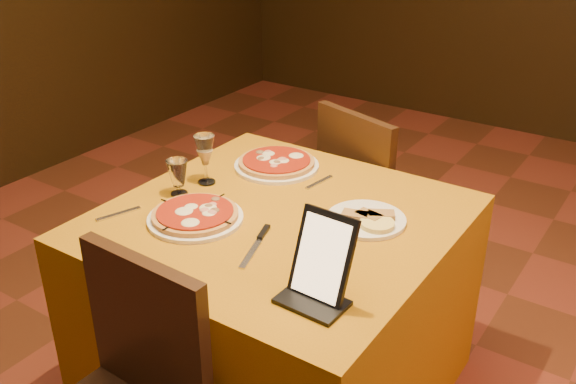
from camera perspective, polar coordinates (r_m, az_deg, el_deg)
The scene contains 11 objects.
main_table at distance 2.33m, azimuth -0.76°, elevation -10.24°, with size 1.10×1.10×0.75m, color #AA6C0A.
chair_main_far at distance 2.89m, azimuth 8.37°, elevation -0.86°, with size 0.42×0.42×0.91m, color black, non-canonical shape.
pizza_near at distance 2.12m, azimuth -8.24°, elevation -2.14°, with size 0.31×0.31×0.03m.
pizza_far at distance 2.48m, azimuth -1.03°, elevation 2.53°, with size 0.33×0.33×0.03m.
cutlet_dish at distance 2.10m, azimuth 6.95°, elevation -2.30°, with size 0.26×0.26×0.03m.
wine_glass at distance 2.34m, azimuth -7.37°, elevation 2.92°, with size 0.07×0.07×0.19m, color tan, non-canonical shape.
water_glass at distance 2.28m, azimuth -9.76°, elevation 1.26°, with size 0.08×0.08×0.13m, color silver, non-canonical shape.
tablet at distance 1.69m, azimuth 3.12°, elevation -5.76°, with size 0.17×0.01×0.24m, color black.
knife at distance 1.95m, azimuth -2.95°, elevation -4.94°, with size 0.24×0.02×0.01m, color silver.
fork_near at distance 2.21m, azimuth -14.82°, elevation -1.89°, with size 0.15×0.02×0.01m, color #B2B1B9.
fork_far at distance 2.36m, azimuth 2.80°, elevation 0.87°, with size 0.14×0.02×0.01m, color #A8A7AE.
Camera 1 is at (0.52, -1.32, 1.77)m, focal length 40.00 mm.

